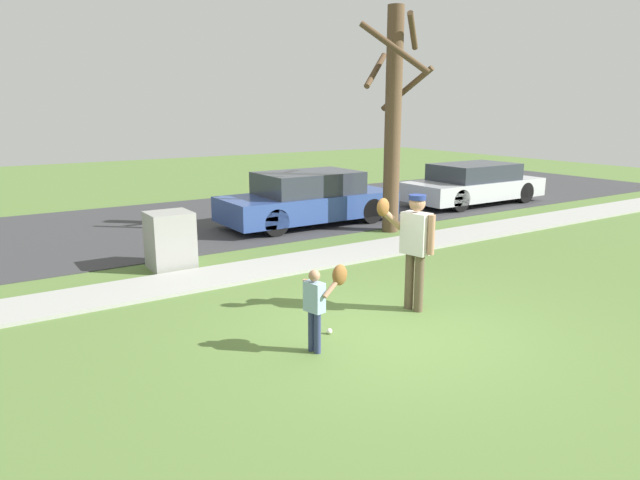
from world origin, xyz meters
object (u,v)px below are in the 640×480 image
(parked_wagon_blue, at_px, (308,199))
(parked_sedan_silver, at_px, (474,184))
(person_adult, at_px, (413,239))
(person_child, at_px, (321,297))
(utility_cabinet, at_px, (170,240))
(baseball, at_px, (329,331))
(street_tree_near, at_px, (393,116))

(parked_wagon_blue, relative_size, parked_sedan_silver, 0.98)
(person_adult, distance_m, person_child, 2.00)
(utility_cabinet, xyz_separation_m, parked_sedan_silver, (10.22, 1.92, 0.09))
(utility_cabinet, bearing_deg, baseball, -80.93)
(person_adult, bearing_deg, baseball, -9.02)
(utility_cabinet, bearing_deg, street_tree_near, 2.58)
(baseball, bearing_deg, parked_sedan_silver, 32.92)
(person_adult, distance_m, utility_cabinet, 4.74)
(utility_cabinet, xyz_separation_m, parked_wagon_blue, (4.27, 2.01, 0.13))
(parked_wagon_blue, bearing_deg, parked_sedan_silver, 179.12)
(person_adult, xyz_separation_m, parked_wagon_blue, (2.08, 6.17, -0.41))
(street_tree_near, bearing_deg, utility_cabinet, -177.42)
(baseball, distance_m, street_tree_near, 7.13)
(person_adult, xyz_separation_m, utility_cabinet, (-2.19, 4.16, -0.54))
(baseball, relative_size, utility_cabinet, 0.07)
(person_child, relative_size, baseball, 14.65)
(person_adult, height_order, utility_cabinet, person_adult)
(baseball, xyz_separation_m, parked_sedan_silver, (9.54, 6.17, 0.58))
(parked_sedan_silver, bearing_deg, parked_wagon_blue, -0.88)
(person_adult, xyz_separation_m, parked_sedan_silver, (8.02, 6.08, -0.45))
(person_child, distance_m, parked_wagon_blue, 7.75)
(person_adult, bearing_deg, street_tree_near, -139.46)
(person_adult, height_order, parked_sedan_silver, person_adult)
(baseball, bearing_deg, person_child, -135.37)
(person_child, bearing_deg, street_tree_near, 30.58)
(utility_cabinet, xyz_separation_m, street_tree_near, (5.50, 0.25, 2.21))
(parked_sedan_silver, bearing_deg, person_child, 33.45)
(baseball, distance_m, parked_sedan_silver, 11.38)
(person_child, xyz_separation_m, parked_wagon_blue, (3.98, 6.65, -0.04))
(person_child, bearing_deg, baseball, 32.06)
(street_tree_near, xyz_separation_m, parked_wagon_blue, (-1.23, 1.76, -2.07))
(parked_wagon_blue, bearing_deg, utility_cabinet, 25.21)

